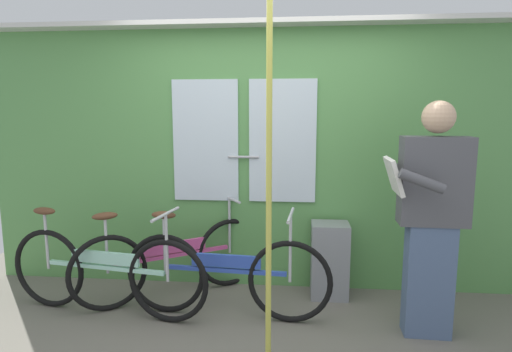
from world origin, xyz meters
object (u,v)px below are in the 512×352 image
at_px(bicycle_near_door, 225,274).
at_px(handrail_pole, 269,188).
at_px(bicycle_leaning_behind, 172,259).
at_px(bicycle_by_pole, 105,271).
at_px(passenger_reading_newspaper, 431,215).
at_px(trash_bin_by_wall, 330,260).

xyz_separation_m(bicycle_near_door, handrail_pole, (0.39, -0.66, 0.82)).
bearing_deg(bicycle_near_door, bicycle_leaning_behind, 153.22).
bearing_deg(handrail_pole, bicycle_near_door, 120.32).
height_order(bicycle_near_door, handrail_pole, handrail_pole).
bearing_deg(bicycle_near_door, bicycle_by_pole, -173.44).
relative_size(bicycle_by_pole, passenger_reading_newspaper, 1.02).
height_order(bicycle_by_pole, handrail_pole, handrail_pole).
bearing_deg(bicycle_leaning_behind, handrail_pole, -80.37).
xyz_separation_m(bicycle_leaning_behind, passenger_reading_newspaper, (2.04, -0.44, 0.55)).
relative_size(bicycle_near_door, trash_bin_by_wall, 2.51).
distance_m(passenger_reading_newspaper, handrail_pole, 1.28).
xyz_separation_m(bicycle_leaning_behind, trash_bin_by_wall, (1.38, 0.16, -0.02)).
xyz_separation_m(bicycle_by_pole, handrail_pole, (1.36, -0.62, 0.82)).
bearing_deg(bicycle_by_pole, handrail_pole, -15.59).
bearing_deg(bicycle_near_door, passenger_reading_newspaper, -0.21).
height_order(bicycle_near_door, trash_bin_by_wall, bicycle_near_door).
bearing_deg(bicycle_leaning_behind, trash_bin_by_wall, -26.81).
relative_size(bicycle_near_door, handrail_pole, 0.71).
xyz_separation_m(bicycle_near_door, trash_bin_by_wall, (0.86, 0.48, -0.02)).
distance_m(bicycle_near_door, bicycle_by_pole, 0.97).
bearing_deg(bicycle_near_door, trash_bin_by_wall, 33.36).
relative_size(bicycle_near_door, bicycle_leaning_behind, 1.13).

